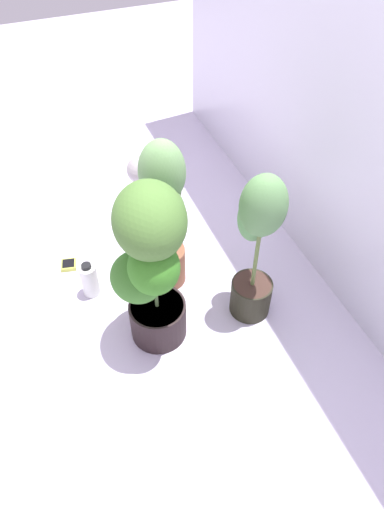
# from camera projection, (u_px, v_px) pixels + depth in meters

# --- Properties ---
(ground_plane) EXTENTS (8.00, 8.00, 0.00)m
(ground_plane) POSITION_uv_depth(u_px,v_px,m) (155.00, 286.00, 2.48)
(ground_plane) COLOR silver
(ground_plane) RESTS_ON ground
(mylar_back_wall) EXTENTS (3.20, 0.01, 2.00)m
(mylar_back_wall) POSITION_uv_depth(u_px,v_px,m) (335.00, 74.00, 1.98)
(mylar_back_wall) COLOR silver
(mylar_back_wall) RESTS_ON ground
(potted_plant_back_right) EXTENTS (0.29, 0.24, 0.82)m
(potted_plant_back_right) POSITION_uv_depth(u_px,v_px,m) (257.00, 242.00, 2.07)
(potted_plant_back_right) COLOR black
(potted_plant_back_right) RESTS_ON ground
(potted_plant_center) EXTENTS (0.37, 0.31, 0.85)m
(potted_plant_center) POSITION_uv_depth(u_px,v_px,m) (163.00, 210.00, 2.16)
(potted_plant_center) COLOR brown
(potted_plant_center) RESTS_ON ground
(potted_plant_front_right) EXTENTS (0.45, 0.42, 0.87)m
(potted_plant_front_right) POSITION_uv_depth(u_px,v_px,m) (151.00, 259.00, 1.92)
(potted_plant_front_right) COLOR black
(potted_plant_front_right) RESTS_ON ground
(hygrometer_box) EXTENTS (0.10, 0.10, 0.03)m
(hygrometer_box) POSITION_uv_depth(u_px,v_px,m) (69.00, 265.00, 2.57)
(hygrometer_box) COLOR #C7D14C
(hygrometer_box) RESTS_ON ground
(floor_fan) EXTENTS (0.23, 0.23, 0.32)m
(floor_fan) POSITION_uv_depth(u_px,v_px,m) (141.00, 174.00, 2.83)
(floor_fan) COLOR black
(floor_fan) RESTS_ON ground
(nutrient_bottle) EXTENTS (0.09, 0.09, 0.21)m
(nutrient_bottle) POSITION_uv_depth(u_px,v_px,m) (89.00, 280.00, 2.39)
(nutrient_bottle) COLOR white
(nutrient_bottle) RESTS_ON ground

